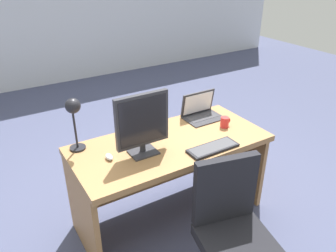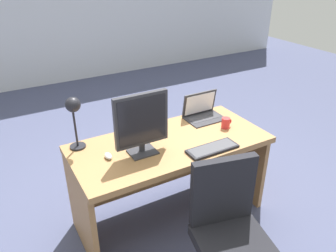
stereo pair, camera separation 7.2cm
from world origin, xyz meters
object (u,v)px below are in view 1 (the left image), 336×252
(keyboard, at_px, (213,148))
(desk_lamp, at_px, (74,113))
(coffee_mug, at_px, (225,122))
(office_chair, at_px, (232,241))
(laptop, at_px, (200,109))
(mouse, at_px, (109,157))
(monitor, at_px, (142,122))
(desk, at_px, (168,161))

(keyboard, xyz_separation_m, desk_lamp, (-0.87, 0.51, 0.30))
(coffee_mug, height_order, office_chair, office_chair)
(laptop, bearing_deg, mouse, -166.51)
(monitor, height_order, office_chair, monitor)
(desk_lamp, relative_size, coffee_mug, 4.36)
(laptop, bearing_deg, coffee_mug, -78.78)
(desk_lamp, distance_m, coffee_mug, 1.24)
(mouse, distance_m, desk_lamp, 0.40)
(office_chair, bearing_deg, mouse, 122.80)
(monitor, xyz_separation_m, keyboard, (0.47, -0.22, -0.24))
(laptop, height_order, mouse, laptop)
(monitor, bearing_deg, keyboard, -25.32)
(desk, bearing_deg, mouse, -176.77)
(monitor, height_order, desk_lamp, monitor)
(desk, xyz_separation_m, desk_lamp, (-0.65, 0.21, 0.51))
(laptop, bearing_deg, keyboard, -116.56)
(desk_lamp, xyz_separation_m, office_chair, (0.65, -1.02, -0.69))
(mouse, bearing_deg, keyboard, -21.20)
(monitor, distance_m, desk_lamp, 0.49)
(monitor, relative_size, mouse, 5.52)
(monitor, bearing_deg, coffee_mug, 0.98)
(laptop, distance_m, office_chair, 1.21)
(mouse, height_order, coffee_mug, coffee_mug)
(desk, height_order, laptop, laptop)
(mouse, bearing_deg, coffee_mug, -2.35)
(desk, height_order, desk_lamp, desk_lamp)
(keyboard, relative_size, office_chair, 0.43)
(keyboard, bearing_deg, mouse, 158.80)
(monitor, xyz_separation_m, desk_lamp, (-0.39, 0.29, 0.05))
(keyboard, bearing_deg, coffee_mug, 37.24)
(desk_lamp, bearing_deg, desk, -17.46)
(laptop, height_order, coffee_mug, laptop)
(laptop, distance_m, coffee_mug, 0.28)
(desk_lamp, bearing_deg, office_chair, -57.39)
(coffee_mug, bearing_deg, monitor, -179.02)
(monitor, relative_size, office_chair, 0.50)
(desk, bearing_deg, desk_lamp, 162.54)
(monitor, bearing_deg, laptop, 21.71)
(laptop, bearing_deg, desk_lamp, 179.97)
(desk, distance_m, laptop, 0.58)
(laptop, relative_size, desk_lamp, 0.80)
(laptop, distance_m, keyboard, 0.58)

